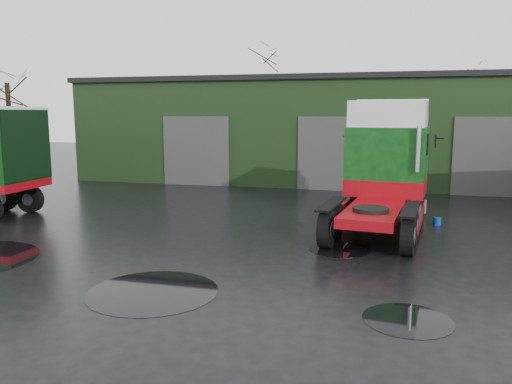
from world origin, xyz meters
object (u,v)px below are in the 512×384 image
at_px(tree_back_b, 455,119).
at_px(tree_left, 9,112).
at_px(hero_tractor, 380,167).
at_px(wash_bucket, 437,221).
at_px(warehouse, 344,129).
at_px(tree_back_a, 262,107).

bearing_deg(tree_back_b, tree_left, -146.31).
xyz_separation_m(hero_tractor, tree_left, (-21.50, 7.50, 1.90)).
distance_m(hero_tractor, tree_back_b, 26.12).
bearing_deg(wash_bucket, warehouse, 108.85).
relative_size(warehouse, wash_bucket, 112.14).
xyz_separation_m(tree_back_a, tree_back_b, (16.00, 0.00, -1.00)).
distance_m(hero_tractor, tree_left, 22.85).
height_order(wash_bucket, tree_back_a, tree_back_a).
bearing_deg(tree_back_b, wash_bucket, -98.02).
bearing_deg(tree_left, hero_tractor, -19.23).
distance_m(wash_bucket, tree_back_a, 27.24).
bearing_deg(warehouse, wash_bucket, -71.15).
bearing_deg(warehouse, tree_back_a, 128.66).
relative_size(tree_left, tree_back_a, 0.89).
distance_m(tree_left, tree_back_b, 32.45).
xyz_separation_m(warehouse, tree_back_b, (8.00, 10.00, 0.59)).
height_order(warehouse, tree_left, tree_left).
xyz_separation_m(wash_bucket, tree_left, (-23.67, 5.67, 4.11)).
distance_m(warehouse, hero_tractor, 15.72).
bearing_deg(tree_left, warehouse, 22.83).
relative_size(hero_tractor, wash_bucket, 26.16).
bearing_deg(tree_left, tree_back_a, 58.57).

